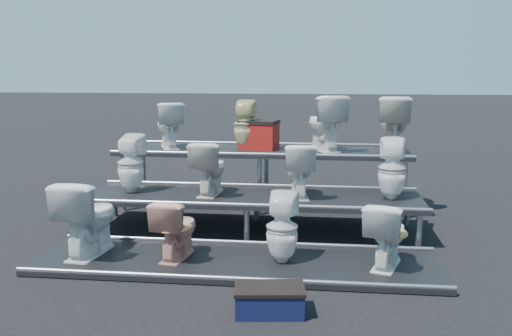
# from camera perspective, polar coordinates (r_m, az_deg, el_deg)

# --- Properties ---
(ground) EXTENTS (80.00, 80.00, 0.00)m
(ground) POSITION_cam_1_polar(r_m,az_deg,el_deg) (7.27, -0.41, -6.28)
(ground) COLOR black
(ground) RESTS_ON ground
(tier_front) EXTENTS (4.20, 1.20, 0.06)m
(tier_front) POSITION_cam_1_polar(r_m,az_deg,el_deg) (6.03, -2.00, -9.43)
(tier_front) COLOR black
(tier_front) RESTS_ON ground
(tier_mid) EXTENTS (4.20, 1.20, 0.46)m
(tier_mid) POSITION_cam_1_polar(r_m,az_deg,el_deg) (7.21, -0.41, -4.53)
(tier_mid) COLOR black
(tier_mid) RESTS_ON ground
(tier_back) EXTENTS (4.20, 1.20, 0.86)m
(tier_back) POSITION_cam_1_polar(r_m,az_deg,el_deg) (8.42, 0.71, -1.02)
(tier_back) COLOR black
(tier_back) RESTS_ON ground
(toilet_0) EXTENTS (0.54, 0.85, 0.82)m
(toilet_0) POSITION_cam_1_polar(r_m,az_deg,el_deg) (6.34, -16.46, -4.72)
(toilet_0) COLOR white
(toilet_0) RESTS_ON tier_front
(toilet_1) EXTENTS (0.45, 0.67, 0.64)m
(toilet_1) POSITION_cam_1_polar(r_m,az_deg,el_deg) (6.05, -8.00, -5.98)
(toilet_1) COLOR #E09C8A
(toilet_1) RESTS_ON tier_front
(toilet_2) EXTENTS (0.35, 0.36, 0.73)m
(toilet_2) POSITION_cam_1_polar(r_m,az_deg,el_deg) (5.86, 2.63, -5.97)
(toilet_2) COLOR white
(toilet_2) RESTS_ON tier_front
(toilet_3) EXTENTS (0.55, 0.74, 0.67)m
(toilet_3) POSITION_cam_1_polar(r_m,az_deg,el_deg) (5.89, 12.91, -6.44)
(toilet_3) COLOR white
(toilet_3) RESTS_ON tier_front
(toilet_4) EXTENTS (0.37, 0.37, 0.75)m
(toilet_4) POSITION_cam_1_polar(r_m,az_deg,el_deg) (7.44, -12.42, 0.44)
(toilet_4) COLOR white
(toilet_4) RESTS_ON tier_mid
(toilet_5) EXTENTS (0.43, 0.69, 0.68)m
(toilet_5) POSITION_cam_1_polar(r_m,az_deg,el_deg) (7.17, -4.67, 0.02)
(toilet_5) COLOR beige
(toilet_5) RESTS_ON tier_mid
(toilet_6) EXTENTS (0.45, 0.70, 0.67)m
(toilet_6) POSITION_cam_1_polar(r_m,az_deg,el_deg) (7.04, 4.29, -0.19)
(toilet_6) COLOR white
(toilet_6) RESTS_ON tier_mid
(toilet_7) EXTENTS (0.36, 0.37, 0.75)m
(toilet_7) POSITION_cam_1_polar(r_m,az_deg,el_deg) (7.07, 13.46, -0.08)
(toilet_7) COLOR white
(toilet_7) RESTS_ON tier_mid
(toilet_8) EXTENTS (0.61, 0.76, 0.68)m
(toilet_8) POSITION_cam_1_polar(r_m,az_deg,el_deg) (8.58, -8.71, 4.27)
(toilet_8) COLOR white
(toilet_8) RESTS_ON tier_back
(toilet_9) EXTENTS (0.33, 0.34, 0.72)m
(toilet_9) POSITION_cam_1_polar(r_m,az_deg,el_deg) (8.34, -1.14, 4.36)
(toilet_9) COLOR beige
(toilet_9) RESTS_ON tier_back
(toilet_10) EXTENTS (0.69, 0.89, 0.80)m
(toilet_10) POSITION_cam_1_polar(r_m,az_deg,el_deg) (8.26, 6.90, 4.50)
(toilet_10) COLOR white
(toilet_10) RESTS_ON tier_back
(toilet_11) EXTENTS (0.49, 0.80, 0.79)m
(toilet_11) POSITION_cam_1_polar(r_m,az_deg,el_deg) (8.31, 13.58, 4.31)
(toilet_11) COLOR beige
(toilet_11) RESTS_ON tier_back
(red_crate) EXTENTS (0.58, 0.50, 0.37)m
(red_crate) POSITION_cam_1_polar(r_m,az_deg,el_deg) (8.39, 0.31, 3.20)
(red_crate) COLOR #9D1911
(red_crate) RESTS_ON tier_back
(step_stool) EXTENTS (0.60, 0.41, 0.20)m
(step_stool) POSITION_cam_1_polar(r_m,az_deg,el_deg) (4.90, 1.35, -13.22)
(step_stool) COLOR #0E1133
(step_stool) RESTS_ON ground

